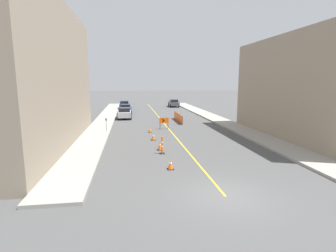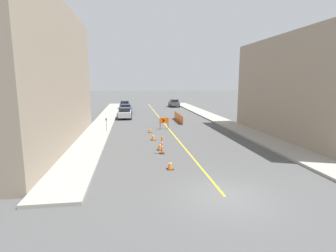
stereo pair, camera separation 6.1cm
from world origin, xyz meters
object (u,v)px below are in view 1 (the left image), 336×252
at_px(traffic_cone_fourth, 150,130).
at_px(parked_car_curb_far, 125,105).
at_px(arrow_barricade_primary, 164,121).
at_px(parked_car_curb_near, 125,113).
at_px(parked_car_curb_mid, 126,109).
at_px(parking_meter_near_curb, 106,122).
at_px(traffic_cone_second, 160,146).
at_px(parked_car_opposite_side, 174,103).
at_px(traffic_cone_nearest, 171,165).
at_px(traffic_cone_third, 153,137).
at_px(delineator_post_front, 162,146).

distance_m(traffic_cone_fourth, parked_car_curb_far, 25.16).
distance_m(arrow_barricade_primary, parked_car_curb_near, 10.49).
height_order(parked_car_curb_near, parked_car_curb_mid, same).
height_order(traffic_cone_fourth, parked_car_curb_far, parked_car_curb_far).
distance_m(arrow_barricade_primary, parked_car_curb_far, 23.86).
bearing_deg(traffic_cone_fourth, parking_meter_near_curb, 176.13).
relative_size(traffic_cone_second, parked_car_opposite_side, 0.15).
height_order(parked_car_curb_near, parked_car_curb_far, same).
xyz_separation_m(arrow_barricade_primary, parked_car_opposite_side, (5.55, 26.26, -0.14)).
distance_m(traffic_cone_nearest, traffic_cone_third, 8.28).
height_order(traffic_cone_third, parked_car_curb_mid, parked_car_curb_mid).
bearing_deg(parking_meter_near_curb, traffic_cone_nearest, -68.62).
bearing_deg(parking_meter_near_curb, traffic_cone_second, -58.68).
distance_m(traffic_cone_third, parked_car_curb_far, 28.96).
relative_size(arrow_barricade_primary, parked_car_curb_near, 0.30).
height_order(traffic_cone_third, parking_meter_near_curb, parking_meter_near_curb).
bearing_deg(parked_car_curb_far, parked_car_curb_mid, -85.48).
distance_m(traffic_cone_nearest, arrow_barricade_primary, 13.78).
distance_m(delineator_post_front, parked_car_curb_mid, 25.76).
xyz_separation_m(arrow_barricade_primary, parked_car_curb_near, (-4.52, 9.47, -0.14)).
bearing_deg(parking_meter_near_curb, parked_car_curb_near, 80.87).
height_order(traffic_cone_second, parked_car_curb_far, parked_car_curb_far).
height_order(traffic_cone_nearest, traffic_cone_fourth, traffic_cone_nearest).
relative_size(traffic_cone_second, parked_car_curb_mid, 0.15).
height_order(traffic_cone_nearest, parked_car_opposite_side, parked_car_opposite_side).
distance_m(traffic_cone_nearest, parked_car_curb_far, 37.23).
xyz_separation_m(delineator_post_front, parked_car_curb_near, (-3.05, 19.59, 0.23)).
relative_size(traffic_cone_fourth, parked_car_curb_mid, 0.11).
xyz_separation_m(traffic_cone_fourth, parking_meter_near_curb, (-4.54, 0.31, 0.92)).
distance_m(traffic_cone_third, delineator_post_front, 4.72).
height_order(arrow_barricade_primary, parked_car_curb_far, parked_car_curb_far).
bearing_deg(arrow_barricade_primary, traffic_cone_nearest, -101.48).
xyz_separation_m(parked_car_curb_mid, parked_car_curb_far, (-0.33, 7.92, 0.00)).
bearing_deg(parked_car_opposite_side, traffic_cone_fourth, -104.63).
bearing_deg(delineator_post_front, parked_car_curb_mid, 96.63).
xyz_separation_m(traffic_cone_nearest, parked_car_opposite_side, (6.94, 39.95, 0.51)).
xyz_separation_m(traffic_cone_nearest, parked_car_curb_mid, (-3.05, 29.15, 0.51)).
height_order(traffic_cone_third, delineator_post_front, delineator_post_front).
xyz_separation_m(delineator_post_front, arrow_barricade_primary, (1.47, 10.13, 0.37)).
xyz_separation_m(traffic_cone_nearest, arrow_barricade_primary, (1.40, 13.69, 0.65)).
relative_size(traffic_cone_nearest, parked_car_curb_near, 0.14).
bearing_deg(traffic_cone_second, traffic_cone_nearest, -88.47).
bearing_deg(traffic_cone_third, traffic_cone_second, -87.14).
bearing_deg(parked_car_curb_mid, traffic_cone_second, -80.21).
bearing_deg(traffic_cone_fourth, traffic_cone_third, -89.88).
distance_m(delineator_post_front, parked_car_curb_far, 33.66).
bearing_deg(traffic_cone_fourth, parked_car_curb_mid, 99.11).
bearing_deg(parked_car_opposite_side, parked_car_curb_mid, -132.80).
relative_size(traffic_cone_nearest, parked_car_opposite_side, 0.14).
distance_m(parked_car_curb_near, parking_meter_near_curb, 10.90).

